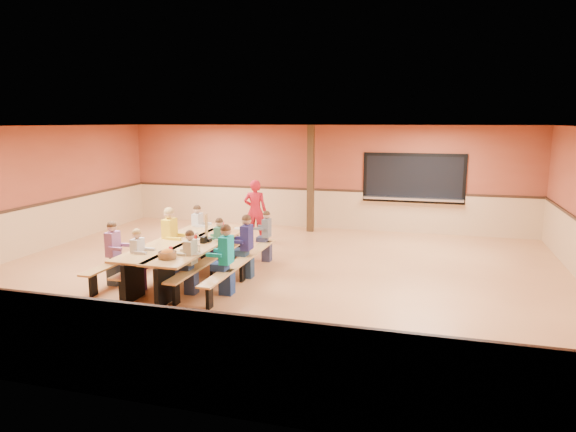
# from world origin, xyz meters

# --- Properties ---
(ground) EXTENTS (12.00, 12.00, 0.00)m
(ground) POSITION_xyz_m (0.00, 0.00, 0.00)
(ground) COLOR #A5673E
(ground) RESTS_ON ground
(room_envelope) EXTENTS (12.04, 10.04, 3.02)m
(room_envelope) POSITION_xyz_m (0.00, 0.00, 0.69)
(room_envelope) COLOR brown
(room_envelope) RESTS_ON ground
(kitchen_pass_through) EXTENTS (2.78, 0.28, 1.38)m
(kitchen_pass_through) POSITION_xyz_m (2.60, 4.96, 1.49)
(kitchen_pass_through) COLOR black
(kitchen_pass_through) RESTS_ON ground
(structural_post) EXTENTS (0.18, 0.18, 3.00)m
(structural_post) POSITION_xyz_m (-0.20, 4.40, 1.50)
(structural_post) COLOR #312110
(structural_post) RESTS_ON ground
(cafeteria_table_main) EXTENTS (1.91, 3.70, 0.74)m
(cafeteria_table_main) POSITION_xyz_m (-1.23, -0.53, 0.53)
(cafeteria_table_main) COLOR tan
(cafeteria_table_main) RESTS_ON ground
(cafeteria_table_second) EXTENTS (1.91, 3.70, 0.74)m
(cafeteria_table_second) POSITION_xyz_m (-1.86, -0.50, 0.53)
(cafeteria_table_second) COLOR tan
(cafeteria_table_second) RESTS_ON ground
(seated_child_white_left) EXTENTS (0.34, 0.28, 1.15)m
(seated_child_white_left) POSITION_xyz_m (-2.05, -1.56, 0.58)
(seated_child_white_left) COLOR silver
(seated_child_white_left) RESTS_ON ground
(seated_adult_yellow) EXTENTS (0.43, 0.36, 1.34)m
(seated_adult_yellow) POSITION_xyz_m (-2.05, -0.35, 0.67)
(seated_adult_yellow) COLOR yellow
(seated_adult_yellow) RESTS_ON ground
(seated_child_grey_left) EXTENTS (0.36, 0.30, 1.20)m
(seated_child_grey_left) POSITION_xyz_m (-2.05, 0.95, 0.60)
(seated_child_grey_left) COLOR silver
(seated_child_grey_left) RESTS_ON ground
(seated_child_teal_right) EXTENTS (0.40, 0.33, 1.27)m
(seated_child_teal_right) POSITION_xyz_m (-0.40, -1.32, 0.64)
(seated_child_teal_right) COLOR #0D99A0
(seated_child_teal_right) RESTS_ON ground
(seated_child_navy_right) EXTENTS (0.39, 0.32, 1.26)m
(seated_child_navy_right) POSITION_xyz_m (-0.40, -0.26, 0.63)
(seated_child_navy_right) COLOR navy
(seated_child_navy_right) RESTS_ON ground
(seated_child_char_right) EXTENTS (0.33, 0.27, 1.13)m
(seated_child_char_right) POSITION_xyz_m (-0.40, 1.02, 0.56)
(seated_child_char_right) COLOR #555961
(seated_child_char_right) RESTS_ON ground
(seated_child_purple_sec) EXTENTS (0.38, 0.31, 1.22)m
(seated_child_purple_sec) POSITION_xyz_m (-2.69, -1.39, 0.61)
(seated_child_purple_sec) COLOR #945994
(seated_child_purple_sec) RESTS_ON ground
(seated_child_green_sec) EXTENTS (0.34, 0.28, 1.15)m
(seated_child_green_sec) POSITION_xyz_m (-1.04, -0.14, 0.57)
(seated_child_green_sec) COLOR #326F52
(seated_child_green_sec) RESTS_ON ground
(seated_child_tan_sec) EXTENTS (0.35, 0.28, 1.17)m
(seated_child_tan_sec) POSITION_xyz_m (-1.04, -1.46, 0.58)
(seated_child_tan_sec) COLOR #BBB798
(seated_child_tan_sec) RESTS_ON ground
(standing_woman) EXTENTS (0.66, 0.50, 1.62)m
(standing_woman) POSITION_xyz_m (-1.30, 2.81, 0.81)
(standing_woman) COLOR #A91321
(standing_woman) RESTS_ON ground
(punch_pitcher) EXTENTS (0.16, 0.16, 0.22)m
(punch_pitcher) POSITION_xyz_m (-1.23, 0.36, 0.85)
(punch_pitcher) COLOR red
(punch_pitcher) RESTS_ON cafeteria_table_main
(chip_bowl) EXTENTS (0.32, 0.32, 0.15)m
(chip_bowl) POSITION_xyz_m (-1.30, -1.83, 0.81)
(chip_bowl) COLOR orange
(chip_bowl) RESTS_ON cafeteria_table_main
(napkin_dispenser) EXTENTS (0.10, 0.14, 0.13)m
(napkin_dispenser) POSITION_xyz_m (-1.18, -0.61, 0.80)
(napkin_dispenser) COLOR black
(napkin_dispenser) RESTS_ON cafeteria_table_main
(condiment_mustard) EXTENTS (0.06, 0.06, 0.17)m
(condiment_mustard) POSITION_xyz_m (-1.29, -1.04, 0.82)
(condiment_mustard) COLOR yellow
(condiment_mustard) RESTS_ON cafeteria_table_main
(condiment_ketchup) EXTENTS (0.06, 0.06, 0.17)m
(condiment_ketchup) POSITION_xyz_m (-1.32, -0.65, 0.82)
(condiment_ketchup) COLOR #B2140F
(condiment_ketchup) RESTS_ON cafeteria_table_main
(table_paddle) EXTENTS (0.16, 0.16, 0.56)m
(table_paddle) POSITION_xyz_m (-1.18, -0.46, 0.88)
(table_paddle) COLOR black
(table_paddle) RESTS_ON cafeteria_table_main
(place_settings) EXTENTS (0.65, 3.30, 0.11)m
(place_settings) POSITION_xyz_m (-1.23, -0.53, 0.80)
(place_settings) COLOR beige
(place_settings) RESTS_ON cafeteria_table_main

